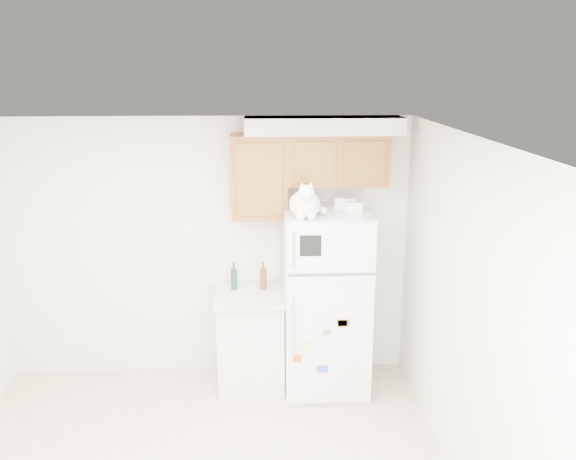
{
  "coord_description": "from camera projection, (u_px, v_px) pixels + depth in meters",
  "views": [
    {
      "loc": [
        0.48,
        -3.57,
        2.94
      ],
      "look_at": [
        0.74,
        1.55,
        1.55
      ],
      "focal_mm": 38.0,
      "sensor_mm": 36.0,
      "label": 1
    }
  ],
  "objects": [
    {
      "name": "storage_box_back",
      "position": [
        346.0,
        203.0,
        5.43
      ],
      "size": [
        0.21,
        0.18,
        0.1
      ],
      "primitive_type": "cube",
      "rotation": [
        0.0,
        0.0,
        -0.36
      ],
      "color": "white",
      "rests_on": "refrigerator"
    },
    {
      "name": "cat",
      "position": [
        305.0,
        203.0,
        5.09
      ],
      "size": [
        0.32,
        0.48,
        0.34
      ],
      "color": "white",
      "rests_on": "refrigerator"
    },
    {
      "name": "refrigerator",
      "position": [
        326.0,
        302.0,
        5.56
      ],
      "size": [
        0.76,
        0.78,
        1.7
      ],
      "color": "white",
      "rests_on": "ground_plane"
    },
    {
      "name": "bottle_amber",
      "position": [
        263.0,
        275.0,
        5.65
      ],
      "size": [
        0.06,
        0.06,
        0.27
      ],
      "primitive_type": null,
      "color": "#593814",
      "rests_on": "base_counter"
    },
    {
      "name": "bottle_green",
      "position": [
        234.0,
        276.0,
        5.65
      ],
      "size": [
        0.06,
        0.06,
        0.26
      ],
      "primitive_type": null,
      "color": "#19381E",
      "rests_on": "base_counter"
    },
    {
      "name": "room_shell",
      "position": [
        204.0,
        265.0,
        3.99
      ],
      "size": [
        3.84,
        4.04,
        2.52
      ],
      "color": "silver",
      "rests_on": "ground_plane"
    },
    {
      "name": "base_counter",
      "position": [
        251.0,
        339.0,
        5.7
      ],
      "size": [
        0.64,
        0.64,
        0.92
      ],
      "color": "white",
      "rests_on": "ground_plane"
    },
    {
      "name": "storage_box_front",
      "position": [
        355.0,
        207.0,
        5.31
      ],
      "size": [
        0.18,
        0.16,
        0.09
      ],
      "primitive_type": "cube",
      "rotation": [
        0.0,
        0.0,
        -0.41
      ],
      "color": "white",
      "rests_on": "refrigerator"
    }
  ]
}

